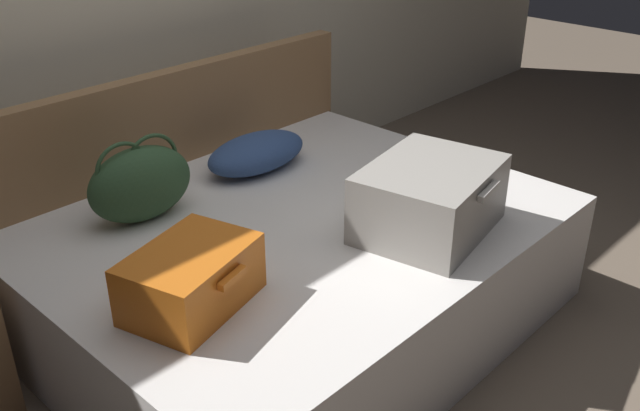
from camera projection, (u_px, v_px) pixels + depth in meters
ground_plane at (373, 361)px, 2.75m from camera, size 12.00×12.00×0.00m
bed at (300, 271)px, 2.89m from camera, size 2.00×1.54×0.48m
headboard at (176, 167)px, 3.28m from camera, size 2.04×0.08×0.92m
hard_case_large at (429, 198)px, 2.64m from camera, size 0.61×0.51×0.26m
hard_case_medium at (191, 279)px, 2.21m from camera, size 0.48×0.39×0.20m
duffel_bag at (140, 183)px, 2.71m from camera, size 0.44×0.25×0.34m
pillow_near_headboard at (257, 153)px, 3.16m from camera, size 0.51×0.29×0.16m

